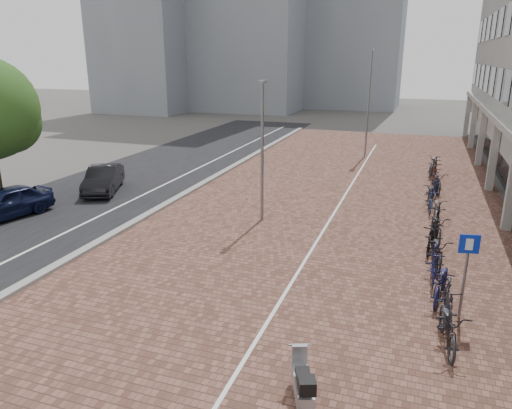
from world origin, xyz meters
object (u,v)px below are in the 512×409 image
(car_navy, at_px, (5,203))
(scooter_front, at_px, (302,381))
(parking_sign, at_px, (466,264))
(car_dark, at_px, (103,179))

(car_navy, relative_size, scooter_front, 2.71)
(scooter_front, xyz_separation_m, parking_sign, (3.04, 4.31, 1.05))
(car_navy, relative_size, parking_sign, 1.67)
(car_navy, height_order, car_dark, car_navy)
(car_navy, bearing_deg, parking_sign, 4.83)
(scooter_front, bearing_deg, car_dark, 117.10)
(car_navy, height_order, parking_sign, parking_sign)
(car_dark, distance_m, parking_sign, 17.45)
(car_navy, xyz_separation_m, car_dark, (1.32, 4.73, -0.02))
(car_navy, distance_m, car_dark, 4.91)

